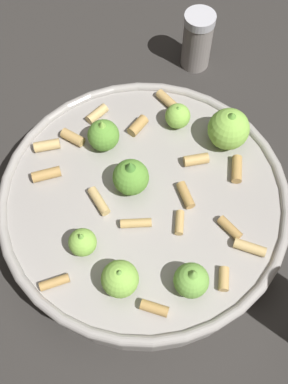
# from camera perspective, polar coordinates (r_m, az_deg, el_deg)

# --- Properties ---
(ground_plane) EXTENTS (2.40, 2.40, 0.00)m
(ground_plane) POSITION_cam_1_polar(r_m,az_deg,el_deg) (0.57, -0.00, -2.99)
(ground_plane) COLOR #2D2B28
(cooking_pan) EXTENTS (0.32, 0.32, 0.10)m
(cooking_pan) POSITION_cam_1_polar(r_m,az_deg,el_deg) (0.54, 0.13, -1.37)
(cooking_pan) COLOR #9E9993
(cooking_pan) RESTS_ON ground
(pepper_shaker) EXTENTS (0.04, 0.04, 0.09)m
(pepper_shaker) POSITION_cam_1_polar(r_m,az_deg,el_deg) (0.68, 6.41, 17.66)
(pepper_shaker) COLOR gray
(pepper_shaker) RESTS_ON ground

